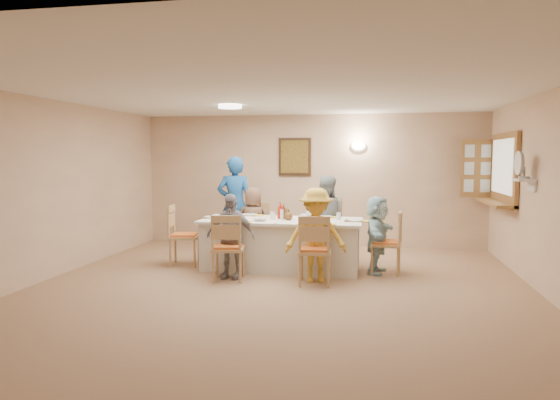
% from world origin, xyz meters
% --- Properties ---
extents(ground, '(7.00, 7.00, 0.00)m').
position_xyz_m(ground, '(0.00, 0.00, 0.00)').
color(ground, '#9C7858').
extents(room_walls, '(7.00, 7.00, 7.00)m').
position_xyz_m(room_walls, '(0.00, 0.00, 1.51)').
color(room_walls, tan).
rests_on(room_walls, ground).
extents(wall_picture, '(0.62, 0.05, 0.72)m').
position_xyz_m(wall_picture, '(-0.30, 3.46, 1.70)').
color(wall_picture, '#341E12').
rests_on(wall_picture, room_walls).
extents(wall_sconce, '(0.26, 0.09, 0.18)m').
position_xyz_m(wall_sconce, '(0.90, 3.44, 1.90)').
color(wall_sconce, white).
rests_on(wall_sconce, room_walls).
extents(ceiling_light, '(0.36, 0.36, 0.05)m').
position_xyz_m(ceiling_light, '(-1.00, 1.50, 2.47)').
color(ceiling_light, white).
rests_on(ceiling_light, room_walls).
extents(serving_hatch, '(0.06, 1.50, 1.15)m').
position_xyz_m(serving_hatch, '(3.21, 2.40, 1.50)').
color(serving_hatch, olive).
rests_on(serving_hatch, room_walls).
extents(hatch_sill, '(0.30, 1.50, 0.05)m').
position_xyz_m(hatch_sill, '(3.09, 2.40, 0.97)').
color(hatch_sill, olive).
rests_on(hatch_sill, room_walls).
extents(shutter_door, '(0.55, 0.04, 1.00)m').
position_xyz_m(shutter_door, '(2.95, 3.16, 1.50)').
color(shutter_door, olive).
rests_on(shutter_door, room_walls).
extents(fan_shelf, '(0.22, 0.36, 0.03)m').
position_xyz_m(fan_shelf, '(3.13, 1.05, 1.40)').
color(fan_shelf, white).
rests_on(fan_shelf, room_walls).
extents(desk_fan, '(0.30, 0.30, 0.28)m').
position_xyz_m(desk_fan, '(3.10, 1.05, 1.55)').
color(desk_fan, '#A5A5A8').
rests_on(desk_fan, fan_shelf).
extents(dining_table, '(2.41, 1.02, 0.76)m').
position_xyz_m(dining_table, '(-0.17, 1.36, 0.38)').
color(dining_table, silver).
rests_on(dining_table, ground).
extents(chair_back_left, '(0.48, 0.48, 0.92)m').
position_xyz_m(chair_back_left, '(-0.77, 2.16, 0.46)').
color(chair_back_left, tan).
rests_on(chair_back_left, ground).
extents(chair_back_right, '(0.55, 0.55, 1.03)m').
position_xyz_m(chair_back_right, '(0.43, 2.16, 0.51)').
color(chair_back_right, tan).
rests_on(chair_back_right, ground).
extents(chair_front_left, '(0.51, 0.51, 0.93)m').
position_xyz_m(chair_front_left, '(-0.77, 0.56, 0.47)').
color(chair_front_left, tan).
rests_on(chair_front_left, ground).
extents(chair_front_right, '(0.48, 0.48, 0.94)m').
position_xyz_m(chair_front_right, '(0.43, 0.56, 0.47)').
color(chair_front_right, tan).
rests_on(chair_front_right, ground).
extents(chair_left_end, '(0.53, 0.53, 0.95)m').
position_xyz_m(chair_left_end, '(-1.72, 1.36, 0.48)').
color(chair_left_end, tan).
rests_on(chair_left_end, ground).
extents(chair_right_end, '(0.48, 0.48, 0.92)m').
position_xyz_m(chair_right_end, '(1.38, 1.36, 0.46)').
color(chair_right_end, tan).
rests_on(chair_right_end, ground).
extents(diner_back_left, '(0.61, 0.41, 1.21)m').
position_xyz_m(diner_back_left, '(-0.77, 2.04, 0.60)').
color(diner_back_left, brown).
rests_on(diner_back_left, ground).
extents(diner_back_right, '(0.72, 0.58, 1.41)m').
position_xyz_m(diner_back_right, '(0.43, 2.04, 0.70)').
color(diner_back_right, '#8C939B').
rests_on(diner_back_right, ground).
extents(diner_front_left, '(0.72, 0.35, 1.19)m').
position_xyz_m(diner_front_left, '(-0.77, 0.68, 0.60)').
color(diner_front_left, gray).
rests_on(diner_front_left, ground).
extents(diner_front_right, '(1.02, 0.81, 1.28)m').
position_xyz_m(diner_front_right, '(0.43, 0.68, 0.64)').
color(diner_front_right, gold).
rests_on(diner_front_right, ground).
extents(diner_right_end, '(1.17, 0.69, 1.14)m').
position_xyz_m(diner_right_end, '(1.25, 1.36, 0.57)').
color(diner_right_end, '#ACD6DF').
rests_on(diner_right_end, ground).
extents(caregiver, '(0.77, 0.64, 1.71)m').
position_xyz_m(caregiver, '(-1.22, 2.51, 0.86)').
color(caregiver, '#1A4F94').
rests_on(caregiver, ground).
extents(placemat_fl, '(0.37, 0.27, 0.01)m').
position_xyz_m(placemat_fl, '(-0.77, 0.94, 0.76)').
color(placemat_fl, '#472B19').
rests_on(placemat_fl, dining_table).
extents(plate_fl, '(0.24, 0.24, 0.01)m').
position_xyz_m(plate_fl, '(-0.77, 0.94, 0.77)').
color(plate_fl, white).
rests_on(plate_fl, dining_table).
extents(napkin_fl, '(0.13, 0.13, 0.01)m').
position_xyz_m(napkin_fl, '(-0.59, 0.89, 0.77)').
color(napkin_fl, yellow).
rests_on(napkin_fl, dining_table).
extents(placemat_fr, '(0.34, 0.26, 0.01)m').
position_xyz_m(placemat_fr, '(0.43, 0.94, 0.76)').
color(placemat_fr, '#472B19').
rests_on(placemat_fr, dining_table).
extents(plate_fr, '(0.26, 0.26, 0.02)m').
position_xyz_m(plate_fr, '(0.43, 0.94, 0.77)').
color(plate_fr, white).
rests_on(plate_fr, dining_table).
extents(napkin_fr, '(0.14, 0.14, 0.01)m').
position_xyz_m(napkin_fr, '(0.61, 0.89, 0.77)').
color(napkin_fr, yellow).
rests_on(napkin_fr, dining_table).
extents(placemat_bl, '(0.38, 0.28, 0.01)m').
position_xyz_m(placemat_bl, '(-0.77, 1.78, 0.76)').
color(placemat_bl, '#472B19').
rests_on(placemat_bl, dining_table).
extents(plate_bl, '(0.25, 0.25, 0.02)m').
position_xyz_m(plate_bl, '(-0.77, 1.78, 0.77)').
color(plate_bl, white).
rests_on(plate_bl, dining_table).
extents(napkin_bl, '(0.13, 0.13, 0.01)m').
position_xyz_m(napkin_bl, '(-0.59, 1.73, 0.77)').
color(napkin_bl, yellow).
rests_on(napkin_bl, dining_table).
extents(placemat_br, '(0.36, 0.27, 0.01)m').
position_xyz_m(placemat_br, '(0.43, 1.78, 0.76)').
color(placemat_br, '#472B19').
rests_on(placemat_br, dining_table).
extents(plate_br, '(0.25, 0.25, 0.02)m').
position_xyz_m(plate_br, '(0.43, 1.78, 0.77)').
color(plate_br, white).
rests_on(plate_br, dining_table).
extents(napkin_br, '(0.14, 0.14, 0.01)m').
position_xyz_m(napkin_br, '(0.61, 1.73, 0.77)').
color(napkin_br, yellow).
rests_on(napkin_br, dining_table).
extents(placemat_le, '(0.34, 0.25, 0.01)m').
position_xyz_m(placemat_le, '(-1.27, 1.36, 0.76)').
color(placemat_le, '#472B19').
rests_on(placemat_le, dining_table).
extents(plate_le, '(0.25, 0.25, 0.02)m').
position_xyz_m(plate_le, '(-1.27, 1.36, 0.77)').
color(plate_le, white).
rests_on(plate_le, dining_table).
extents(napkin_le, '(0.13, 0.13, 0.01)m').
position_xyz_m(napkin_le, '(-1.09, 1.31, 0.77)').
color(napkin_le, yellow).
rests_on(napkin_le, dining_table).
extents(placemat_re, '(0.35, 0.26, 0.01)m').
position_xyz_m(placemat_re, '(0.95, 1.36, 0.76)').
color(placemat_re, '#472B19').
rests_on(placemat_re, dining_table).
extents(plate_re, '(0.24, 0.24, 0.01)m').
position_xyz_m(plate_re, '(0.95, 1.36, 0.77)').
color(plate_re, white).
rests_on(plate_re, dining_table).
extents(napkin_re, '(0.15, 0.15, 0.01)m').
position_xyz_m(napkin_re, '(1.13, 1.31, 0.77)').
color(napkin_re, yellow).
rests_on(napkin_re, dining_table).
extents(teacup_a, '(0.16, 0.16, 0.08)m').
position_xyz_m(teacup_a, '(-0.99, 1.04, 0.80)').
color(teacup_a, white).
rests_on(teacup_a, dining_table).
extents(teacup_b, '(0.16, 0.16, 0.09)m').
position_xyz_m(teacup_b, '(0.26, 1.87, 0.80)').
color(teacup_b, white).
rests_on(teacup_b, dining_table).
extents(bowl_a, '(0.26, 0.26, 0.05)m').
position_xyz_m(bowl_a, '(-0.45, 1.13, 0.79)').
color(bowl_a, white).
rests_on(bowl_a, dining_table).
extents(bowl_b, '(0.27, 0.27, 0.06)m').
position_xyz_m(bowl_b, '(0.18, 1.57, 0.79)').
color(bowl_b, white).
rests_on(bowl_b, dining_table).
extents(condiment_ketchup, '(0.17, 0.17, 0.25)m').
position_xyz_m(condiment_ketchup, '(-0.20, 1.41, 0.89)').
color(condiment_ketchup, '#B41F0F').
rests_on(condiment_ketchup, dining_table).
extents(condiment_brown, '(0.13, 0.14, 0.22)m').
position_xyz_m(condiment_brown, '(-0.16, 1.45, 0.87)').
color(condiment_brown, '#5A3618').
rests_on(condiment_brown, dining_table).
extents(condiment_malt, '(0.21, 0.21, 0.16)m').
position_xyz_m(condiment_malt, '(-0.05, 1.30, 0.84)').
color(condiment_malt, '#5A3618').
rests_on(condiment_malt, dining_table).
extents(drinking_glass, '(0.07, 0.07, 0.10)m').
position_xyz_m(drinking_glass, '(-0.32, 1.41, 0.82)').
color(drinking_glass, silver).
rests_on(drinking_glass, dining_table).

